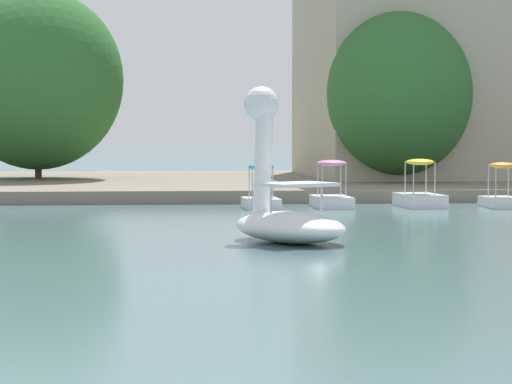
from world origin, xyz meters
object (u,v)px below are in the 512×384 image
object	(u,v)px
pedal_boat_yellow	(420,195)
pedal_boat_orange	(502,195)
pedal_boat_teal	(261,196)
tree_willow_overhanging	(400,94)
pedal_boat_pink	(332,194)
swan_boat	(284,206)
tree_willow_near_path	(37,80)

from	to	relation	value
pedal_boat_yellow	pedal_boat_orange	size ratio (longest dim) A/B	1.24
pedal_boat_teal	tree_willow_overhanging	xyz separation A→B (m)	(6.42, 9.00, 3.60)
pedal_boat_teal	pedal_boat_yellow	size ratio (longest dim) A/B	0.82
pedal_boat_yellow	pedal_boat_teal	bearing A→B (deg)	-176.56
pedal_boat_pink	tree_willow_overhanging	bearing A→B (deg)	64.72
swan_boat	pedal_boat_pink	size ratio (longest dim) A/B	1.65
pedal_boat_orange	tree_willow_overhanging	xyz separation A→B (m)	(-1.34, 9.20, 3.59)
pedal_boat_teal	pedal_boat_orange	size ratio (longest dim) A/B	1.01
pedal_boat_pink	pedal_boat_teal	bearing A→B (deg)	-172.99
pedal_boat_orange	tree_willow_near_path	world-z (taller)	tree_willow_near_path
swan_boat	pedal_boat_teal	distance (m)	10.46
pedal_boat_pink	tree_willow_near_path	world-z (taller)	tree_willow_near_path
pedal_boat_orange	swan_boat	bearing A→B (deg)	-128.50
pedal_boat_yellow	tree_willow_overhanging	size ratio (longest dim) A/B	0.25
pedal_boat_pink	tree_willow_near_path	xyz separation A→B (m)	(-10.85, 12.54, 4.27)
swan_boat	tree_willow_near_path	bearing A→B (deg)	109.31
swan_boat	pedal_boat_orange	size ratio (longest dim) A/B	2.00
pedal_boat_teal	tree_willow_near_path	size ratio (longest dim) A/B	0.19
swan_boat	pedal_boat_teal	xyz separation A→B (m)	(0.39, 10.44, -0.38)
pedal_boat_yellow	pedal_boat_orange	world-z (taller)	pedal_boat_yellow
pedal_boat_pink	pedal_boat_yellow	distance (m)	2.89
pedal_boat_pink	swan_boat	bearing A→B (deg)	-104.10
swan_boat	pedal_boat_yellow	world-z (taller)	swan_boat
pedal_boat_teal	pedal_boat_orange	distance (m)	7.77
pedal_boat_yellow	tree_willow_near_path	distance (m)	19.07
pedal_boat_orange	tree_willow_near_path	xyz separation A→B (m)	(-16.30, 13.03, 4.29)
pedal_boat_yellow	tree_willow_near_path	size ratio (longest dim) A/B	0.23
swan_boat	pedal_boat_pink	distance (m)	11.07
pedal_boat_pink	tree_willow_near_path	distance (m)	17.13
pedal_boat_teal	pedal_boat_yellow	xyz separation A→B (m)	(5.20, 0.31, 0.01)
pedal_boat_yellow	swan_boat	bearing A→B (deg)	-117.43
pedal_boat_pink	tree_willow_near_path	bearing A→B (deg)	130.85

